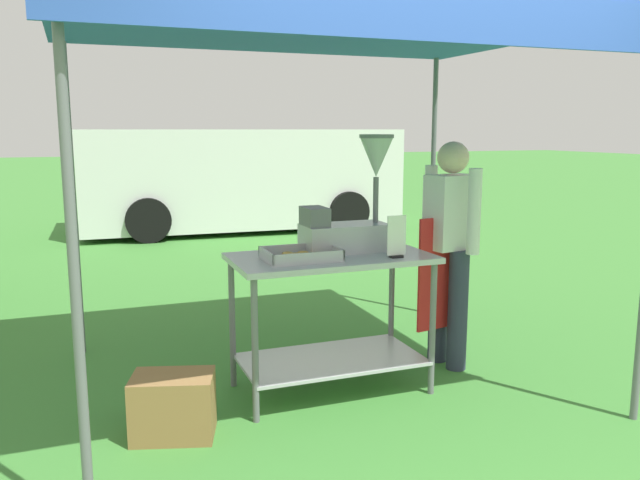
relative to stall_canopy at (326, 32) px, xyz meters
The scene contains 9 objects.
ground_plane 5.31m from the stall_canopy, 89.21° to the left, with size 70.00×70.00×0.00m, color #3D7F33.
stall_canopy is the anchor object (origin of this frame).
donut_cart 1.64m from the stall_canopy, 90.00° to the right, with size 1.27×0.68×0.90m.
donut_tray 1.38m from the stall_canopy, 143.85° to the right, with size 0.45×0.32×0.07m.
donut_fryer 1.14m from the stall_canopy, ahead, with size 0.61×0.28×0.76m.
menu_sign 1.35m from the stall_canopy, 40.89° to the right, with size 0.13×0.05×0.26m.
vendor 1.67m from the stall_canopy, ahead, with size 0.46×0.54×1.61m.
supply_crate 2.39m from the stall_canopy, 159.65° to the right, with size 0.51×0.41×0.35m.
van_white 7.18m from the stall_canopy, 80.79° to the left, with size 5.28×2.26×1.69m.
Camera 1 is at (-1.55, -2.62, 1.69)m, focal length 36.15 mm.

